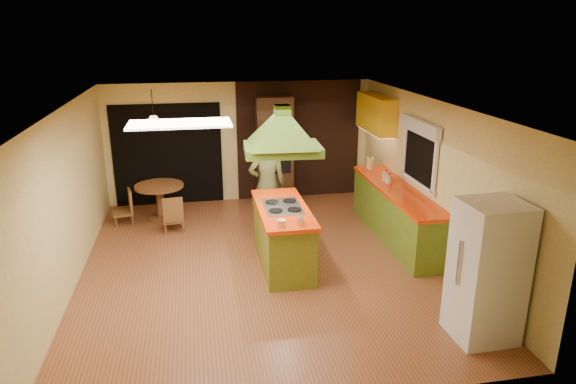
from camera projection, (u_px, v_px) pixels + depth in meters
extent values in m
plane|color=#955331|center=(262.00, 263.00, 8.11)|extent=(6.50, 6.50, 0.00)
plane|color=beige|center=(240.00, 142.00, 10.76)|extent=(5.50, 0.00, 5.50)
plane|color=beige|center=(308.00, 294.00, 4.68)|extent=(5.50, 0.00, 5.50)
plane|color=beige|center=(68.00, 199.00, 7.25)|extent=(0.00, 6.50, 6.50)
plane|color=beige|center=(431.00, 179.00, 8.20)|extent=(0.00, 6.50, 6.50)
plane|color=silver|center=(259.00, 105.00, 7.33)|extent=(6.50, 6.50, 0.00)
cube|color=#381E14|center=(299.00, 140.00, 10.96)|extent=(2.64, 0.03, 2.50)
cube|color=black|center=(168.00, 155.00, 10.54)|extent=(2.20, 0.03, 2.10)
cube|color=olive|center=(396.00, 215.00, 8.96)|extent=(0.58, 3.00, 0.86)
cube|color=#E53807|center=(398.00, 190.00, 8.82)|extent=(0.62, 3.05, 0.06)
cube|color=yellow|center=(376.00, 113.00, 10.01)|extent=(0.34, 1.40, 0.70)
cube|color=black|center=(420.00, 155.00, 8.47)|extent=(0.03, 1.16, 0.96)
cube|color=white|center=(420.00, 127.00, 8.32)|extent=(0.10, 1.35, 0.22)
cube|color=white|center=(180.00, 124.00, 6.03)|extent=(1.20, 0.60, 0.03)
cube|color=olive|center=(283.00, 238.00, 7.98)|extent=(0.70, 1.81, 0.88)
cube|color=#FA3D08|center=(283.00, 209.00, 7.83)|extent=(0.77, 1.89, 0.06)
cube|color=silver|center=(283.00, 207.00, 7.82)|extent=(0.55, 0.79, 0.02)
cube|color=#4B6D1B|center=(283.00, 149.00, 7.54)|extent=(1.16, 0.86, 0.13)
pyramid|color=#4B6D1B|center=(282.00, 115.00, 7.38)|extent=(1.16, 0.86, 0.45)
cube|color=#4B6D1B|center=(282.00, 110.00, 7.36)|extent=(0.22, 0.22, 0.13)
imported|color=#4C512B|center=(267.00, 186.00, 9.04)|extent=(0.68, 0.47, 1.79)
cube|color=white|center=(487.00, 272.00, 5.97)|extent=(0.72, 0.69, 1.71)
cube|color=#402514|center=(274.00, 150.00, 10.64)|extent=(0.77, 0.62, 2.24)
cube|color=black|center=(277.00, 139.00, 10.26)|extent=(0.58, 0.05, 0.45)
cube|color=black|center=(277.00, 163.00, 10.42)|extent=(0.58, 0.05, 0.45)
cylinder|color=brown|center=(159.00, 186.00, 9.77)|extent=(0.92, 0.92, 0.05)
cylinder|color=brown|center=(160.00, 202.00, 9.87)|extent=(0.14, 0.14, 0.65)
cylinder|color=brown|center=(162.00, 218.00, 9.97)|extent=(0.52, 0.52, 0.05)
cone|color=#FF9E3F|center=(154.00, 122.00, 9.39)|extent=(0.45, 0.45, 0.22)
cylinder|color=beige|center=(370.00, 163.00, 9.99)|extent=(0.15, 0.15, 0.21)
cylinder|color=beige|center=(386.00, 176.00, 9.20)|extent=(0.16, 0.16, 0.17)
cylinder|color=beige|center=(389.00, 179.00, 9.06)|extent=(0.13, 0.13, 0.15)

